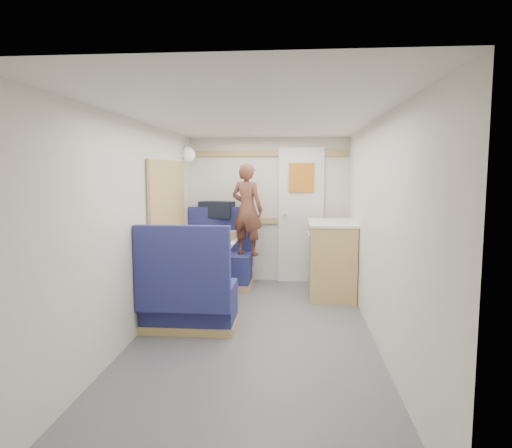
# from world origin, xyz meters

# --- Properties ---
(floor) EXTENTS (4.50, 4.50, 0.00)m
(floor) POSITION_xyz_m (0.00, 0.00, 0.00)
(floor) COLOR #515156
(floor) RESTS_ON ground
(ceiling) EXTENTS (4.50, 4.50, 0.00)m
(ceiling) POSITION_xyz_m (0.00, 0.00, 2.00)
(ceiling) COLOR silver
(ceiling) RESTS_ON wall_back
(wall_back) EXTENTS (2.20, 0.02, 2.00)m
(wall_back) POSITION_xyz_m (0.00, 2.25, 1.00)
(wall_back) COLOR silver
(wall_back) RESTS_ON floor
(wall_left) EXTENTS (0.02, 4.50, 2.00)m
(wall_left) POSITION_xyz_m (-1.10, 0.00, 1.00)
(wall_left) COLOR silver
(wall_left) RESTS_ON floor
(wall_right) EXTENTS (0.02, 4.50, 2.00)m
(wall_right) POSITION_xyz_m (1.10, 0.00, 1.00)
(wall_right) COLOR silver
(wall_right) RESTS_ON floor
(oak_trim_low) EXTENTS (2.15, 0.02, 0.08)m
(oak_trim_low) POSITION_xyz_m (0.00, 2.23, 0.85)
(oak_trim_low) COLOR #A9894C
(oak_trim_low) RESTS_ON wall_back
(oak_trim_high) EXTENTS (2.15, 0.02, 0.08)m
(oak_trim_high) POSITION_xyz_m (0.00, 2.23, 1.78)
(oak_trim_high) COLOR #A9894C
(oak_trim_high) RESTS_ON wall_back
(side_window) EXTENTS (0.04, 1.30, 0.72)m
(side_window) POSITION_xyz_m (-1.08, 1.00, 1.25)
(side_window) COLOR #AAB398
(side_window) RESTS_ON wall_left
(rear_door) EXTENTS (0.62, 0.12, 1.86)m
(rear_door) POSITION_xyz_m (0.45, 2.22, 0.97)
(rear_door) COLOR white
(rear_door) RESTS_ON wall_back
(dinette_table) EXTENTS (0.62, 0.92, 0.72)m
(dinette_table) POSITION_xyz_m (-0.65, 1.00, 0.57)
(dinette_table) COLOR white
(dinette_table) RESTS_ON floor
(bench_far) EXTENTS (0.90, 0.59, 1.05)m
(bench_far) POSITION_xyz_m (-0.65, 1.86, 0.30)
(bench_far) COLOR #161949
(bench_far) RESTS_ON floor
(bench_near) EXTENTS (0.90, 0.59, 1.05)m
(bench_near) POSITION_xyz_m (-0.65, 0.14, 0.30)
(bench_near) COLOR #161949
(bench_near) RESTS_ON floor
(ledge) EXTENTS (0.90, 0.14, 0.04)m
(ledge) POSITION_xyz_m (-0.65, 2.12, 0.88)
(ledge) COLOR #A9894C
(ledge) RESTS_ON bench_far
(dome_light) EXTENTS (0.20, 0.20, 0.20)m
(dome_light) POSITION_xyz_m (-1.04, 1.85, 1.75)
(dome_light) COLOR white
(dome_light) RESTS_ON wall_left
(galley_counter) EXTENTS (0.57, 0.92, 0.92)m
(galley_counter) POSITION_xyz_m (0.82, 1.55, 0.47)
(galley_counter) COLOR #A9894C
(galley_counter) RESTS_ON floor
(person) EXTENTS (0.51, 0.43, 1.19)m
(person) POSITION_xyz_m (-0.25, 1.76, 1.04)
(person) COLOR brown
(person) RESTS_ON bench_far
(duffel_bag) EXTENTS (0.50, 0.32, 0.22)m
(duffel_bag) POSITION_xyz_m (-0.71, 2.12, 1.01)
(duffel_bag) COLOR black
(duffel_bag) RESTS_ON ledge
(tray) EXTENTS (0.29, 0.37, 0.02)m
(tray) POSITION_xyz_m (-0.45, 0.86, 0.73)
(tray) COLOR silver
(tray) RESTS_ON dinette_table
(orange_fruit) EXTENTS (0.08, 0.08, 0.08)m
(orange_fruit) POSITION_xyz_m (-0.46, 0.70, 0.78)
(orange_fruit) COLOR orange
(orange_fruit) RESTS_ON tray
(cheese_block) EXTENTS (0.12, 0.09, 0.04)m
(cheese_block) POSITION_xyz_m (-0.61, 0.62, 0.76)
(cheese_block) COLOR #D9C17D
(cheese_block) RESTS_ON tray
(wine_glass) EXTENTS (0.08, 0.08, 0.17)m
(wine_glass) POSITION_xyz_m (-0.61, 0.98, 0.84)
(wine_glass) COLOR white
(wine_glass) RESTS_ON dinette_table
(tumbler_left) EXTENTS (0.07, 0.07, 0.12)m
(tumbler_left) POSITION_xyz_m (-0.79, 0.62, 0.78)
(tumbler_left) COLOR white
(tumbler_left) RESTS_ON dinette_table
(tumbler_mid) EXTENTS (0.07, 0.07, 0.11)m
(tumbler_mid) POSITION_xyz_m (-0.81, 1.38, 0.78)
(tumbler_mid) COLOR silver
(tumbler_mid) RESTS_ON dinette_table
(beer_glass) EXTENTS (0.07, 0.07, 0.10)m
(beer_glass) POSITION_xyz_m (-0.43, 1.18, 0.77)
(beer_glass) COLOR #944D15
(beer_glass) RESTS_ON dinette_table
(pepper_grinder) EXTENTS (0.04, 0.04, 0.10)m
(pepper_grinder) POSITION_xyz_m (-0.71, 1.14, 0.77)
(pepper_grinder) COLOR black
(pepper_grinder) RESTS_ON dinette_table
(bread_loaf) EXTENTS (0.18, 0.27, 0.10)m
(bread_loaf) POSITION_xyz_m (-0.43, 1.24, 0.77)
(bread_loaf) COLOR brown
(bread_loaf) RESTS_ON dinette_table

